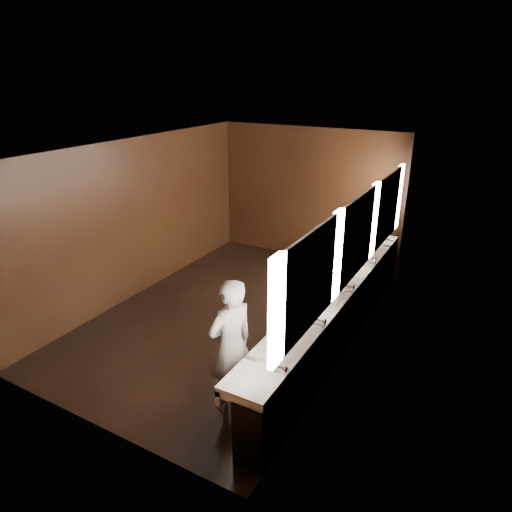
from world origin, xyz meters
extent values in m
plane|color=black|center=(0.00, 0.00, 0.00)|extent=(6.00, 6.00, 0.00)
cube|color=#2D2D2B|center=(0.00, 0.00, 2.80)|extent=(4.00, 6.00, 0.02)
cube|color=black|center=(0.00, 3.00, 1.40)|extent=(4.00, 0.02, 2.80)
cube|color=black|center=(0.00, -3.00, 1.40)|extent=(4.00, 0.02, 2.80)
cube|color=black|center=(-2.00, 0.00, 1.40)|extent=(0.02, 6.00, 2.80)
cube|color=black|center=(2.00, 0.00, 1.40)|extent=(0.02, 6.00, 2.80)
cube|color=black|center=(1.82, 0.00, 0.40)|extent=(0.36, 5.40, 0.81)
cube|color=silver|center=(1.73, 0.00, 0.85)|extent=(0.55, 5.40, 0.12)
cube|color=silver|center=(1.48, 0.00, 0.77)|extent=(0.06, 5.40, 0.18)
cylinder|color=silver|center=(1.91, -2.20, 0.99)|extent=(0.18, 0.04, 0.04)
cylinder|color=silver|center=(1.91, -1.10, 0.99)|extent=(0.18, 0.04, 0.04)
cylinder|color=silver|center=(1.91, 0.00, 0.99)|extent=(0.18, 0.04, 0.04)
cylinder|color=silver|center=(1.91, 1.10, 0.99)|extent=(0.18, 0.04, 0.04)
cylinder|color=silver|center=(1.91, 2.20, 0.99)|extent=(0.18, 0.04, 0.04)
cube|color=white|center=(1.97, -2.40, 1.75)|extent=(0.06, 0.22, 1.15)
cube|color=white|center=(1.99, -1.60, 1.75)|extent=(0.03, 1.32, 1.15)
cube|color=white|center=(1.97, -0.80, 1.75)|extent=(0.06, 0.23, 1.15)
cube|color=white|center=(1.99, 0.00, 1.75)|extent=(0.03, 1.32, 1.15)
cube|color=white|center=(1.97, 0.80, 1.75)|extent=(0.06, 0.23, 1.15)
cube|color=white|center=(1.99, 1.60, 1.75)|extent=(0.03, 1.32, 1.15)
cube|color=white|center=(1.97, 2.40, 1.75)|extent=(0.06, 0.22, 1.15)
imported|color=#95BBDE|center=(1.14, -1.91, 0.85)|extent=(0.60, 0.72, 1.69)
cylinder|color=black|center=(1.58, -0.66, 0.27)|extent=(0.45, 0.45, 0.54)
camera|label=1|loc=(3.63, -5.74, 3.83)|focal=32.00mm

